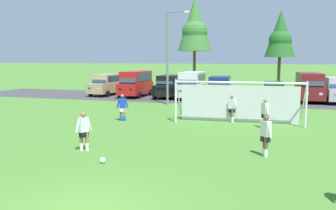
# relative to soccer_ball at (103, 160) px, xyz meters

# --- Properties ---
(ground_plane) EXTENTS (400.00, 400.00, 0.00)m
(ground_plane) POSITION_rel_soccer_ball_xyz_m (1.50, 11.01, -0.11)
(ground_plane) COLOR #477A2D
(parking_lot_strip) EXTENTS (52.00, 8.40, 0.01)m
(parking_lot_strip) POSITION_rel_soccer_ball_xyz_m (1.50, 21.14, -0.11)
(parking_lot_strip) COLOR #3D3D3F
(parking_lot_strip) RESTS_ON ground
(soccer_ball) EXTENTS (0.22, 0.22, 0.22)m
(soccer_ball) POSITION_rel_soccer_ball_xyz_m (0.00, 0.00, 0.00)
(soccer_ball) COLOR white
(soccer_ball) RESTS_ON ground
(soccer_goal) EXTENTS (7.52, 2.40, 2.57)m
(soccer_goal) POSITION_rel_soccer_ball_xyz_m (3.93, 9.70, 1.18)
(soccer_goal) COLOR white
(soccer_goal) RESTS_ON ground
(player_striker_near) EXTENTS (0.69, 0.41, 1.64)m
(player_striker_near) POSITION_rel_soccer_ball_xyz_m (3.54, 9.75, 0.71)
(player_striker_near) COLOR #936B4C
(player_striker_near) RESTS_ON ground
(player_midfield_center) EXTENTS (0.51, 0.64, 1.64)m
(player_midfield_center) POSITION_rel_soccer_ball_xyz_m (5.66, 2.70, 0.71)
(player_midfield_center) COLOR brown
(player_midfield_center) RESTS_ON ground
(player_defender_far) EXTENTS (0.73, 0.38, 1.64)m
(player_defender_far) POSITION_rel_soccer_ball_xyz_m (-2.90, 8.18, 0.71)
(player_defender_far) COLOR #936B4C
(player_defender_far) RESTS_ON ground
(player_winger_left) EXTENTS (0.44, 0.69, 1.64)m
(player_winger_left) POSITION_rel_soccer_ball_xyz_m (5.49, 8.30, 0.71)
(player_winger_left) COLOR #936B4C
(player_winger_left) RESTS_ON ground
(player_trailing_back) EXTENTS (0.49, 0.65, 1.64)m
(player_trailing_back) POSITION_rel_soccer_ball_xyz_m (-1.56, 1.36, 0.71)
(player_trailing_back) COLOR #936B4C
(player_trailing_back) RESTS_ON ground
(parked_car_slot_far_left) EXTENTS (2.39, 4.73, 2.16)m
(parked_car_slot_far_left) POSITION_rel_soccer_ball_xyz_m (-10.63, 21.32, 1.00)
(parked_car_slot_far_left) COLOR tan
(parked_car_slot_far_left) RESTS_ON ground
(parked_car_slot_left) EXTENTS (2.26, 4.83, 2.52)m
(parked_car_slot_left) POSITION_rel_soccer_ball_xyz_m (-7.21, 20.92, 1.23)
(parked_car_slot_left) COLOR red
(parked_car_slot_left) RESTS_ON ground
(parked_car_slot_center_left) EXTENTS (2.15, 4.61, 2.16)m
(parked_car_slot_center_left) POSITION_rel_soccer_ball_xyz_m (-3.82, 21.09, 1.00)
(parked_car_slot_center_left) COLOR black
(parked_car_slot_center_left) RESTS_ON ground
(parked_car_slot_center) EXTENTS (2.24, 4.82, 2.52)m
(parked_car_slot_center) POSITION_rel_soccer_ball_xyz_m (-1.46, 20.82, 1.23)
(parked_car_slot_center) COLOR silver
(parked_car_slot_center) RESTS_ON ground
(parked_car_slot_center_right) EXTENTS (2.34, 4.70, 2.16)m
(parked_car_slot_center_right) POSITION_rel_soccer_ball_xyz_m (1.20, 20.37, 1.00)
(parked_car_slot_center_right) COLOR navy
(parked_car_slot_center_right) RESTS_ON ground
(parked_car_slot_right) EXTENTS (2.18, 4.27, 1.72)m
(parked_car_slot_right) POSITION_rel_soccer_ball_xyz_m (5.87, 21.39, 0.77)
(parked_car_slot_right) COLOR #194C2D
(parked_car_slot_right) RESTS_ON ground
(parked_car_slot_far_right) EXTENTS (2.44, 4.92, 2.52)m
(parked_car_slot_far_right) POSITION_rel_soccer_ball_xyz_m (8.88, 21.79, 1.23)
(parked_car_slot_far_right) COLOR maroon
(parked_car_slot_far_right) RESTS_ON ground
(tree_left_edge) EXTENTS (4.21, 4.21, 11.22)m
(tree_left_edge) POSITION_rel_soccer_ball_xyz_m (-3.71, 31.65, 7.60)
(tree_left_edge) COLOR brown
(tree_left_edge) RESTS_ON ground
(tree_mid_left) EXTENTS (3.52, 3.52, 9.39)m
(tree_mid_left) POSITION_rel_soccer_ball_xyz_m (6.40, 32.40, 6.34)
(tree_mid_left) COLOR brown
(tree_mid_left) RESTS_ON ground
(street_lamp) EXTENTS (2.00, 0.32, 7.58)m
(street_lamp) POSITION_rel_soccer_ball_xyz_m (-2.32, 16.23, 3.82)
(street_lamp) COLOR slate
(street_lamp) RESTS_ON ground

